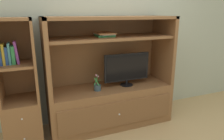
{
  "coord_description": "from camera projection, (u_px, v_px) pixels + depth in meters",
  "views": [
    {
      "loc": [
        -1.0,
        -2.13,
        1.56
      ],
      "look_at": [
        0.0,
        0.35,
        0.81
      ],
      "focal_mm": 33.28,
      "sensor_mm": 36.0,
      "label": 1
    }
  ],
  "objects": [
    {
      "name": "ground_plane",
      "position": [
        122.0,
        137.0,
        2.68
      ],
      "size": [
        8.0,
        8.0,
        0.0
      ],
      "primitive_type": "plane",
      "color": "tan"
    },
    {
      "name": "painted_rear_wall",
      "position": [
        102.0,
        24.0,
        2.97
      ],
      "size": [
        6.0,
        0.1,
        2.8
      ],
      "primitive_type": "cube",
      "color": "#ADB29E",
      "rests_on": "ground_plane"
    },
    {
      "name": "media_console",
      "position": [
        110.0,
        92.0,
        2.92
      ],
      "size": [
        1.71,
        0.6,
        1.51
      ],
      "color": "brown",
      "rests_on": "ground_plane"
    },
    {
      "name": "tv_monitor",
      "position": [
        127.0,
        68.0,
        2.87
      ],
      "size": [
        0.66,
        0.18,
        0.46
      ],
      "color": "black",
      "rests_on": "media_console"
    },
    {
      "name": "potted_plant",
      "position": [
        97.0,
        87.0,
        2.73
      ],
      "size": [
        0.1,
        0.1,
        0.22
      ],
      "color": "#384C56",
      "rests_on": "media_console"
    },
    {
      "name": "magazine_stack",
      "position": [
        104.0,
        34.0,
        2.67
      ],
      "size": [
        0.24,
        0.32,
        0.05
      ],
      "color": "#338C4C",
      "rests_on": "media_console"
    },
    {
      "name": "bookshelf_tall",
      "position": [
        21.0,
        103.0,
        2.49
      ],
      "size": [
        0.42,
        0.49,
        1.51
      ],
      "color": "brown",
      "rests_on": "ground_plane"
    },
    {
      "name": "upright_book_row",
      "position": [
        9.0,
        54.0,
        2.3
      ],
      "size": [
        0.19,
        0.18,
        0.26
      ],
      "color": "#2D519E",
      "rests_on": "bookshelf_tall"
    }
  ]
}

